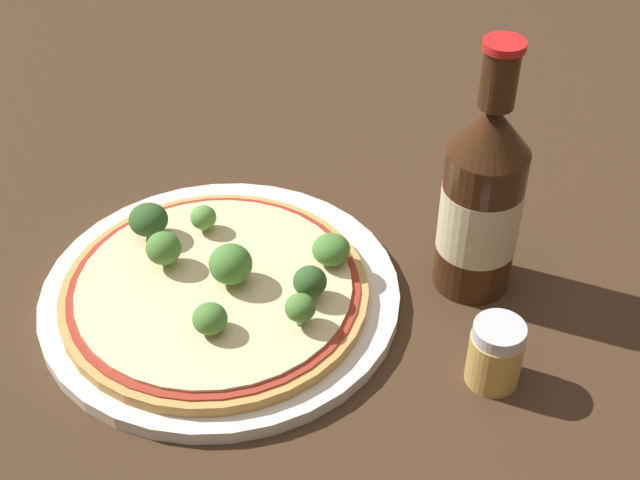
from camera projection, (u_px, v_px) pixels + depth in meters
The scene contains 13 objects.
ground_plane at pixel (209, 296), 0.74m from camera, with size 3.00×3.00×0.00m, color #3D2819.
plate at pixel (220, 296), 0.73m from camera, with size 0.30×0.30×0.01m.
pizza at pixel (215, 290), 0.72m from camera, with size 0.25×0.25×0.01m.
broccoli_floret_0 at pixel (234, 261), 0.71m from camera, with size 0.03×0.03×0.03m.
broccoli_floret_1 at pixel (300, 308), 0.67m from camera, with size 0.02×0.02×0.03m.
broccoli_floret_2 at pixel (164, 248), 0.72m from camera, with size 0.03×0.03×0.03m.
broccoli_floret_3 at pixel (331, 250), 0.73m from camera, with size 0.03×0.03×0.03m.
broccoli_floret_4 at pixel (148, 220), 0.75m from camera, with size 0.03×0.03×0.03m.
broccoli_floret_5 at pixel (203, 218), 0.76m from camera, with size 0.02×0.02×0.02m.
broccoli_floret_6 at pixel (310, 282), 0.69m from camera, with size 0.03×0.03×0.03m.
broccoli_floret_7 at pixel (210, 319), 0.67m from camera, with size 0.03×0.03×0.02m.
beer_bottle at pixel (482, 200), 0.70m from camera, with size 0.07×0.07×0.22m.
pepper_shaker at pixel (495, 354), 0.66m from camera, with size 0.04×0.04×0.06m.
Camera 1 is at (0.32, -0.45, 0.51)m, focal length 50.00 mm.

